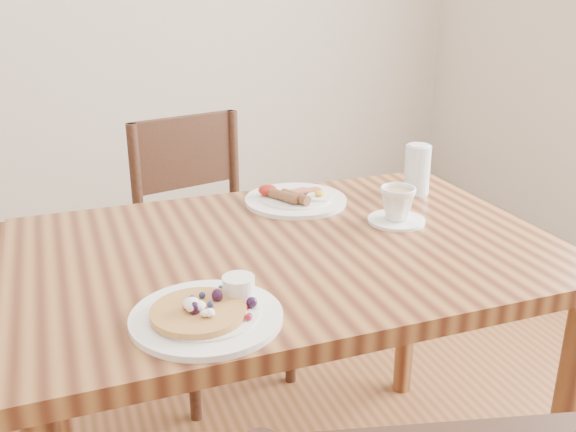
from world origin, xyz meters
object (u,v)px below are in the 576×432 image
at_px(dining_table, 288,285).
at_px(teacup_saucer, 397,206).
at_px(chair_far, 207,239).
at_px(breakfast_plate, 294,199).
at_px(pancake_plate, 208,312).
at_px(water_glass, 417,170).

relative_size(dining_table, teacup_saucer, 8.57).
bearing_deg(chair_far, breakfast_plate, 94.60).
xyz_separation_m(pancake_plate, water_glass, (0.71, 0.47, 0.05)).
distance_m(chair_far, breakfast_plate, 0.54).
distance_m(pancake_plate, water_glass, 0.85).
xyz_separation_m(dining_table, breakfast_plate, (0.12, 0.26, 0.11)).
distance_m(chair_far, water_glass, 0.76).
bearing_deg(water_glass, chair_far, 135.05).
bearing_deg(breakfast_plate, teacup_saucer, -49.90).
bearing_deg(water_glass, pancake_plate, -146.15).
bearing_deg(pancake_plate, teacup_saucer, 28.67).
bearing_deg(teacup_saucer, pancake_plate, -151.33).
xyz_separation_m(breakfast_plate, water_glass, (0.34, -0.04, 0.06)).
relative_size(breakfast_plate, water_glass, 2.00).
xyz_separation_m(dining_table, water_glass, (0.46, 0.22, 0.17)).
height_order(chair_far, water_glass, water_glass).
bearing_deg(breakfast_plate, pancake_plate, -125.06).
relative_size(dining_table, pancake_plate, 4.44).
xyz_separation_m(chair_far, teacup_saucer, (0.33, -0.66, 0.30)).
bearing_deg(water_glass, breakfast_plate, 172.96).
bearing_deg(chair_far, dining_table, 78.99).
bearing_deg(pancake_plate, water_glass, 33.85).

